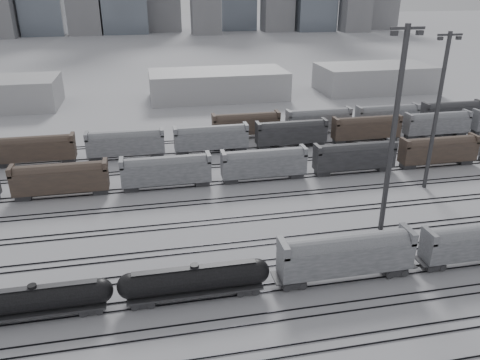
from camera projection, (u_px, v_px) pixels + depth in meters
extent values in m
plane|color=silver|center=(265.00, 294.00, 52.92)|extent=(900.00, 900.00, 0.00)
cube|color=black|center=(290.00, 356.00, 44.15)|extent=(220.00, 0.07, 0.16)
cube|color=black|center=(286.00, 345.00, 45.44)|extent=(220.00, 0.07, 0.16)
cube|color=black|center=(276.00, 321.00, 48.64)|extent=(220.00, 0.07, 0.16)
cube|color=black|center=(272.00, 312.00, 49.93)|extent=(220.00, 0.07, 0.16)
cube|color=black|center=(264.00, 292.00, 53.14)|extent=(220.00, 0.07, 0.16)
cube|color=black|center=(261.00, 285.00, 54.43)|extent=(220.00, 0.07, 0.16)
cube|color=black|center=(254.00, 268.00, 57.64)|extent=(220.00, 0.07, 0.16)
cube|color=black|center=(251.00, 261.00, 58.93)|extent=(220.00, 0.07, 0.16)
cube|color=black|center=(245.00, 247.00, 62.14)|extent=(220.00, 0.07, 0.16)
cube|color=black|center=(243.00, 241.00, 63.43)|extent=(220.00, 0.07, 0.16)
cube|color=black|center=(235.00, 222.00, 68.43)|extent=(220.00, 0.07, 0.16)
cube|color=black|center=(233.00, 218.00, 69.72)|extent=(220.00, 0.07, 0.16)
cube|color=black|center=(227.00, 202.00, 74.73)|extent=(220.00, 0.07, 0.16)
cube|color=black|center=(225.00, 198.00, 76.02)|extent=(220.00, 0.07, 0.16)
cube|color=black|center=(220.00, 184.00, 81.02)|extent=(220.00, 0.07, 0.16)
cube|color=black|center=(219.00, 181.00, 82.31)|extent=(220.00, 0.07, 0.16)
cube|color=black|center=(213.00, 168.00, 88.22)|extent=(220.00, 0.07, 0.16)
cube|color=black|center=(212.00, 165.00, 89.51)|extent=(220.00, 0.07, 0.16)
cube|color=black|center=(207.00, 153.00, 95.42)|extent=(220.00, 0.07, 0.16)
cube|color=black|center=(206.00, 151.00, 96.71)|extent=(220.00, 0.07, 0.16)
cube|color=black|center=(202.00, 141.00, 102.61)|extent=(220.00, 0.07, 0.16)
cube|color=black|center=(201.00, 139.00, 103.90)|extent=(220.00, 0.07, 0.16)
cube|color=#232325|center=(92.00, 307.00, 50.14)|extent=(2.37, 1.92, 0.64)
cube|color=#232325|center=(37.00, 310.00, 48.95)|extent=(14.16, 2.47, 0.23)
cylinder|color=black|center=(35.00, 299.00, 48.37)|extent=(13.24, 2.65, 2.65)
sphere|color=black|center=(101.00, 291.00, 49.59)|extent=(2.65, 2.65, 2.65)
cylinder|color=black|center=(32.00, 287.00, 47.79)|extent=(0.91, 0.91, 0.46)
cube|color=#232325|center=(32.00, 288.00, 47.83)|extent=(12.79, 0.82, 0.05)
cube|color=#232325|center=(143.00, 300.00, 51.12)|extent=(2.51, 2.03, 0.68)
cube|color=#232325|center=(246.00, 287.00, 53.26)|extent=(2.51, 2.03, 0.68)
cube|color=#232325|center=(196.00, 290.00, 52.00)|extent=(14.99, 2.61, 0.24)
cylinder|color=black|center=(195.00, 278.00, 51.39)|extent=(14.02, 2.80, 2.80)
sphere|color=black|center=(130.00, 286.00, 50.09)|extent=(2.80, 2.80, 2.80)
sphere|color=black|center=(257.00, 271.00, 52.68)|extent=(2.80, 2.80, 2.80)
cylinder|color=black|center=(195.00, 266.00, 50.77)|extent=(0.97, 0.97, 0.48)
cube|color=#232325|center=(195.00, 267.00, 50.81)|extent=(13.54, 0.87, 0.06)
cube|color=#232325|center=(292.00, 281.00, 54.25)|extent=(2.76, 2.23, 0.74)
cube|color=#232325|center=(393.00, 269.00, 56.59)|extent=(2.76, 2.23, 0.74)
cube|color=gray|center=(346.00, 257.00, 54.43)|extent=(15.92, 3.18, 3.40)
cylinder|color=gray|center=(347.00, 247.00, 53.93)|extent=(14.44, 3.08, 3.08)
cube|color=gray|center=(283.00, 248.00, 52.18)|extent=(0.74, 3.18, 1.49)
cube|color=gray|center=(408.00, 234.00, 55.00)|extent=(0.74, 3.18, 1.49)
cone|color=#232325|center=(344.00, 272.00, 55.25)|extent=(2.55, 2.55, 0.96)
cube|color=#232325|center=(433.00, 264.00, 57.60)|extent=(2.46, 1.99, 0.66)
cube|color=gray|center=(477.00, 244.00, 57.76)|extent=(14.20, 2.84, 3.03)
cylinder|color=gray|center=(479.00, 236.00, 57.31)|extent=(12.87, 2.74, 2.74)
cube|color=gray|center=(430.00, 236.00, 55.75)|extent=(0.66, 2.84, 1.33)
cone|color=#232325|center=(474.00, 256.00, 58.49)|extent=(2.27, 2.27, 0.85)
cylinder|color=#373739|center=(393.00, 135.00, 61.23)|extent=(0.72, 0.72, 27.98)
cube|color=#373739|center=(408.00, 28.00, 55.90)|extent=(4.48, 0.34, 0.34)
cube|color=#373739|center=(394.00, 33.00, 55.82)|extent=(0.78, 0.56, 0.56)
cube|color=#373739|center=(420.00, 33.00, 56.44)|extent=(0.78, 0.56, 0.56)
cylinder|color=#373739|center=(436.00, 114.00, 75.05)|extent=(0.66, 0.66, 25.64)
cube|color=#373739|center=(450.00, 35.00, 70.17)|extent=(4.10, 0.31, 0.31)
cube|color=#373739|center=(440.00, 38.00, 70.09)|extent=(0.72, 0.51, 0.51)
cube|color=#373739|center=(459.00, 38.00, 70.66)|extent=(0.72, 0.51, 0.51)
cube|color=brown|center=(61.00, 180.00, 75.80)|extent=(15.00, 3.00, 5.60)
cube|color=gray|center=(166.00, 172.00, 78.93)|extent=(15.00, 3.00, 5.60)
cube|color=gray|center=(264.00, 165.00, 82.07)|extent=(15.00, 3.00, 5.60)
cube|color=#232325|center=(354.00, 158.00, 85.20)|extent=(15.00, 3.00, 5.60)
cube|color=brown|center=(438.00, 152.00, 88.33)|extent=(15.00, 3.00, 5.60)
cube|color=brown|center=(34.00, 150.00, 88.90)|extent=(15.00, 3.00, 5.60)
cube|color=gray|center=(126.00, 145.00, 92.04)|extent=(15.00, 3.00, 5.60)
cube|color=gray|center=(211.00, 139.00, 95.17)|extent=(15.00, 3.00, 5.60)
cube|color=#232325|center=(291.00, 134.00, 98.30)|extent=(15.00, 3.00, 5.60)
cube|color=brown|center=(366.00, 129.00, 101.43)|extent=(15.00, 3.00, 5.60)
cube|color=gray|center=(437.00, 125.00, 104.56)|extent=(15.00, 3.00, 5.60)
cube|color=brown|center=(246.00, 126.00, 104.02)|extent=(15.00, 3.00, 5.60)
cube|color=gray|center=(318.00, 121.00, 107.15)|extent=(15.00, 3.00, 5.60)
cube|color=gray|center=(387.00, 117.00, 110.29)|extent=(15.00, 3.00, 5.60)
cube|color=#232325|center=(451.00, 113.00, 113.42)|extent=(15.00, 3.00, 5.60)
cube|color=#AEAEB1|center=(218.00, 84.00, 138.63)|extent=(40.00, 18.00, 8.00)
cube|color=#AEAEB1|center=(374.00, 78.00, 147.84)|extent=(35.00, 18.00, 8.00)
cube|color=gray|center=(203.00, 2.00, 302.77)|extent=(18.00, 14.40, 38.00)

